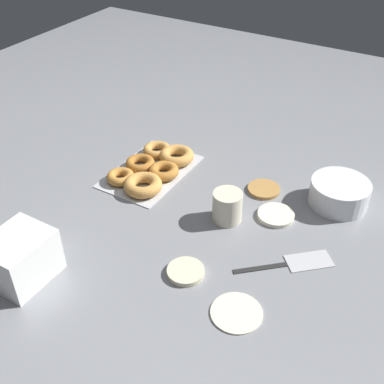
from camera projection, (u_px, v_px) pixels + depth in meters
The scene contains 10 objects.
ground_plane at pixel (200, 225), 1.31m from camera, with size 3.00×3.00×0.00m, color gray.
pancake_0 at pixel (276, 215), 1.33m from camera, with size 0.10×0.10×0.01m, color silver.
pancake_1 at pixel (237, 312), 1.06m from camera, with size 0.12×0.12×0.01m, color silver.
pancake_2 at pixel (186, 272), 1.16m from camera, with size 0.09×0.09×0.01m, color beige.
pancake_3 at pixel (264, 189), 1.43m from camera, with size 0.10×0.10×0.01m, color #B27F42.
donut_tray at pixel (153, 168), 1.50m from camera, with size 0.32×0.21×0.04m.
batter_bowl at pixel (339, 193), 1.36m from camera, with size 0.17×0.17×0.07m.
container_stack at pixel (20, 258), 1.12m from camera, with size 0.15×0.13×0.12m.
paper_cup at pixel (227, 207), 1.30m from camera, with size 0.08×0.08×0.09m.
spatula at pixel (298, 262), 1.19m from camera, with size 0.20×0.21×0.01m.
Camera 1 is at (0.87, 0.49, 0.85)m, focal length 45.00 mm.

